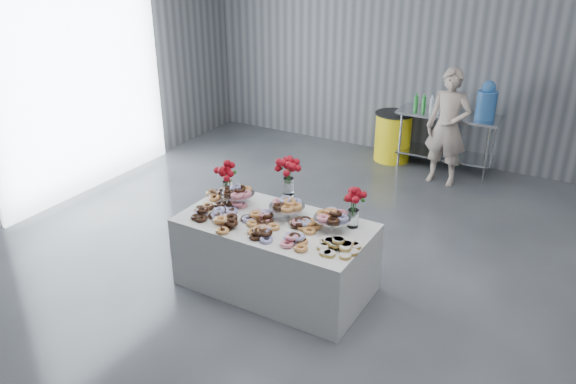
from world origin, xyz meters
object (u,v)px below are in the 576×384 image
Objects in this scene: prep_table at (448,131)px; water_jug at (487,102)px; display_table at (275,255)px; person at (448,127)px; trash_barrel at (393,137)px.

water_jug is at bearing -0.00° from prep_table.
prep_table is at bearing 80.85° from display_table.
prep_table is at bearing 106.94° from person.
prep_table is 1.92× the size of trash_barrel.
display_table is at bearing -87.15° from trash_barrel.
display_table is 1.27× the size of prep_table.
prep_table is 0.56m from person.
person is at bearing -77.79° from prep_table.
trash_barrel is at bearing 180.00° from water_jug.
trash_barrel is (-0.20, 4.02, 0.02)m from display_table.
display_table is at bearing -105.92° from water_jug.
water_jug reaches higher than display_table.
water_jug is 0.71m from person.
display_table is at bearing -99.15° from prep_table.
water_jug reaches higher than prep_table.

